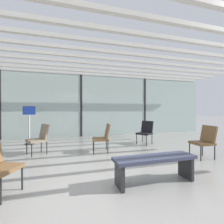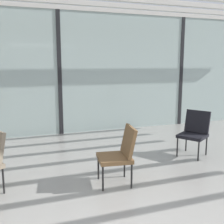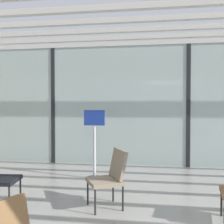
# 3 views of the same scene
# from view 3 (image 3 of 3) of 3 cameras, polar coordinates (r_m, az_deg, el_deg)

# --- Properties ---
(glass_curtain_wall) EXTENTS (14.00, 0.08, 3.06)m
(glass_curtain_wall) POSITION_cam_3_polar(r_m,az_deg,el_deg) (7.05, 15.59, 1.27)
(glass_curtain_wall) COLOR #A3B7B2
(glass_curtain_wall) RESTS_ON ground
(window_mullion_0) EXTENTS (0.10, 0.12, 3.06)m
(window_mullion_0) POSITION_cam_3_polar(r_m,az_deg,el_deg) (7.49, -12.08, 1.31)
(window_mullion_0) COLOR black
(window_mullion_0) RESTS_ON ground
(window_mullion_1) EXTENTS (0.10, 0.12, 3.06)m
(window_mullion_1) POSITION_cam_3_polar(r_m,az_deg,el_deg) (7.05, 15.59, 1.27)
(window_mullion_1) COLOR black
(window_mullion_1) RESTS_ON ground
(parked_airplane) EXTENTS (12.35, 3.94, 3.94)m
(parked_airplane) POSITION_cam_3_polar(r_m,az_deg,el_deg) (12.82, 12.86, 3.39)
(parked_airplane) COLOR silver
(parked_airplane) RESTS_ON ground
(lounge_chair_1) EXTENTS (0.69, 0.67, 0.87)m
(lounge_chair_1) POSITION_cam_3_polar(r_m,az_deg,el_deg) (4.24, -0.35, -12.95)
(lounge_chair_1) COLOR #7F705B
(lounge_chair_1) RESTS_ON ground
(info_sign) EXTENTS (0.44, 0.32, 1.44)m
(info_sign) POSITION_cam_3_polar(r_m,az_deg,el_deg) (5.78, -3.70, -7.18)
(info_sign) COLOR #333333
(info_sign) RESTS_ON ground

